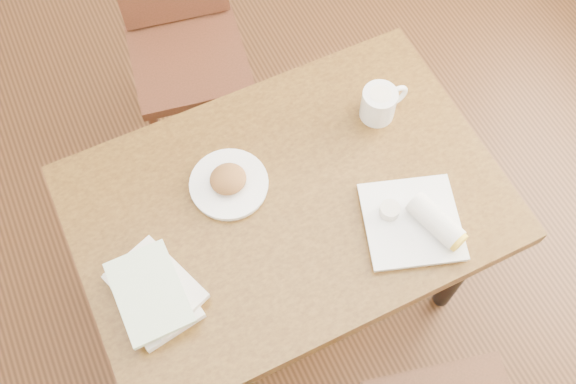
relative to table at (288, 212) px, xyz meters
name	(u,v)px	position (x,y,z in m)	size (l,w,h in m)	color
ground	(288,284)	(0.00, 0.00, -0.67)	(4.00, 5.00, 0.01)	#472814
table	(288,212)	(0.00, 0.00, 0.00)	(1.21, 0.82, 0.75)	brown
chair_far	(182,30)	(-0.01, 0.89, -0.12)	(0.49, 0.49, 0.95)	#4E2316
plate_scone	(229,182)	(-0.13, 0.11, 0.11)	(0.23, 0.23, 0.07)	white
coffee_mug	(380,103)	(0.38, 0.15, 0.14)	(0.16, 0.11, 0.11)	white
plate_burrito	(419,222)	(0.29, -0.23, 0.11)	(0.33, 0.33, 0.09)	white
book_stack	(153,292)	(-0.44, -0.10, 0.12)	(0.24, 0.29, 0.07)	white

